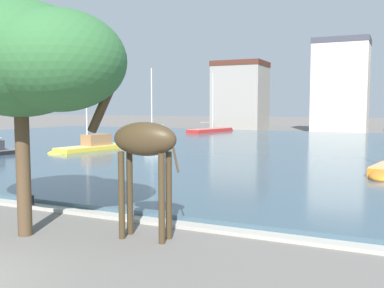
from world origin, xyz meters
TOP-DOWN VIEW (x-y plane):
  - harbor_water at (0.00, 31.19)m, footprint 88.15×49.84m
  - quay_edge_coping at (0.00, 6.02)m, footprint 88.15×0.50m
  - giraffe_statue at (2.31, 4.50)m, footprint 3.07×0.85m
  - sailboat_teal at (-12.49, 30.58)m, footprint 3.23×6.56m
  - sailboat_yellow at (-13.21, 21.79)m, footprint 3.02×7.36m
  - sailboat_red at (-13.95, 49.87)m, footprint 3.83×9.59m
  - shade_tree at (-1.09, 3.39)m, footprint 6.94×4.42m
  - mooring_bollard at (-3.23, 5.87)m, footprint 0.24×0.24m
  - townhouse_wide_warehouse at (-13.86, 60.82)m, footprint 7.88×6.91m
  - townhouse_tall_gabled at (1.26, 61.43)m, footprint 7.81×6.09m

SIDE VIEW (x-z plane):
  - quay_edge_coping at x=0.00m, z-range 0.00..0.12m
  - harbor_water at x=0.00m, z-range 0.00..0.27m
  - mooring_bollard at x=-3.23m, z-range 0.00..0.50m
  - sailboat_red at x=-13.95m, z-range -3.74..4.54m
  - sailboat_yellow at x=-13.21m, z-range -3.94..4.98m
  - sailboat_teal at x=-12.49m, z-range -3.07..4.30m
  - giraffe_statue at x=2.31m, z-range 0.06..5.41m
  - shade_tree at x=-1.09m, z-range 1.68..8.63m
  - townhouse_wide_warehouse at x=-13.86m, z-range 0.01..10.80m
  - townhouse_tall_gabled at x=1.26m, z-range 0.02..13.48m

